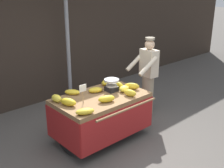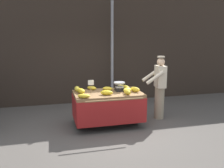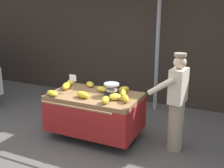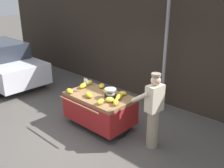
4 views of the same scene
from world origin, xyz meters
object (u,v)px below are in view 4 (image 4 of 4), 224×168
weighing_scale (110,93)px  banana_bunch_0 (83,86)px  street_pole (165,54)px  parked_car (1,63)px  banana_bunch_10 (106,91)px  vendor_person (153,111)px  price_sign (86,82)px  banana_cart (100,104)px  banana_bunch_3 (89,82)px  banana_bunch_1 (100,102)px  banana_bunch_7 (123,93)px  banana_bunch_9 (110,100)px  banana_bunch_4 (102,86)px  banana_bunch_8 (70,91)px  banana_bunch_2 (89,95)px  banana_bunch_5 (119,97)px  banana_bunch_6 (116,102)px

weighing_scale → banana_bunch_0: size_ratio=0.94×
street_pole → parked_car: 6.08m
banana_bunch_10 → vendor_person: 1.43m
price_sign → banana_bunch_10: size_ratio=1.28×
banana_cart → banana_bunch_3: bearing=156.8°
banana_bunch_0 → banana_bunch_1: bearing=-20.5°
street_pole → price_sign: size_ratio=9.75×
vendor_person → parked_car: bearing=-177.0°
banana_bunch_7 → banana_bunch_9: bearing=-85.4°
banana_bunch_4 → weighing_scale: bearing=-28.3°
banana_bunch_8 → banana_bunch_0: bearing=90.6°
banana_cart → weighing_scale: weighing_scale is taller
banana_cart → banana_bunch_4: banana_bunch_4 is taller
banana_bunch_2 → banana_bunch_10: (0.14, 0.47, -0.01)m
price_sign → banana_bunch_5: price_sign is taller
price_sign → banana_bunch_8: 0.46m
banana_bunch_0 → banana_bunch_4: (0.33, 0.36, -0.02)m
parked_car → street_pole: bearing=20.3°
banana_bunch_2 → banana_bunch_8: size_ratio=1.00×
price_sign → banana_bunch_3: bearing=128.8°
street_pole → price_sign: 2.29m
banana_bunch_9 → parked_car: parked_car is taller
price_sign → banana_bunch_5: size_ratio=1.15×
banana_bunch_2 → banana_bunch_6: banana_bunch_6 is taller
parked_car → weighing_scale: bearing=2.5°
street_pole → banana_bunch_7: street_pole is taller
banana_bunch_10 → banana_bunch_5: bearing=-6.7°
banana_bunch_0 → street_pole: bearing=55.7°
banana_bunch_2 → banana_bunch_7: (0.52, 0.65, -0.01)m
banana_bunch_4 → banana_bunch_10: bearing=-28.7°
banana_bunch_0 → banana_bunch_5: banana_bunch_0 is taller
banana_bunch_1 → banana_bunch_3: (-1.12, 0.66, 0.00)m
banana_cart → weighing_scale: 0.48m
banana_bunch_4 → price_sign: bearing=-102.1°
banana_bunch_3 → banana_bunch_6: 1.46m
street_pole → weighing_scale: bearing=-99.1°
banana_bunch_8 → vendor_person: vendor_person is taller
banana_bunch_0 → banana_bunch_4: banana_bunch_0 is taller
banana_bunch_4 → banana_bunch_8: 0.88m
banana_bunch_4 → vendor_person: size_ratio=0.17×
street_pole → banana_bunch_6: 2.17m
banana_cart → price_sign: price_sign is taller
banana_bunch_0 → vendor_person: (2.14, 0.12, -0.05)m
banana_bunch_4 → parked_car: 4.73m
banana_bunch_4 → banana_bunch_10: 0.43m
price_sign → vendor_person: 1.94m
banana_bunch_0 → banana_bunch_6: same height
street_pole → weighing_scale: (-0.29, -1.85, -0.68)m
banana_bunch_2 → banana_bunch_4: 0.72m
banana_bunch_7 → weighing_scale: bearing=-109.7°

